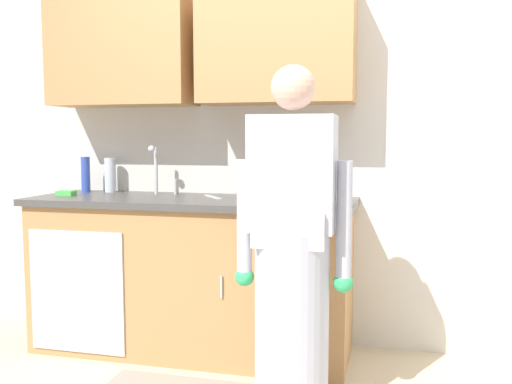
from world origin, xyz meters
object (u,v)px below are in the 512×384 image
at_px(bottle_cleaner_spray, 86,175).
at_px(sponge, 66,193).
at_px(bottle_water_short, 308,184).
at_px(cup_by_sink, 308,191).
at_px(person_at_sink, 292,272).
at_px(knife_on_counter, 213,197).
at_px(bottle_dish_liquid, 110,175).
at_px(sink, 153,199).
at_px(bottle_soap, 292,177).

relative_size(bottle_cleaner_spray, sponge, 2.13).
height_order(bottle_water_short, cup_by_sink, bottle_water_short).
xyz_separation_m(person_at_sink, knife_on_counter, (-0.62, 0.73, 0.25)).
xyz_separation_m(cup_by_sink, sponge, (-1.50, -0.12, -0.04)).
distance_m(person_at_sink, bottle_dish_liquid, 1.68).
relative_size(sink, bottle_dish_liquid, 2.22).
height_order(bottle_dish_liquid, bottle_water_short, bottle_dish_liquid).
relative_size(bottle_dish_liquid, cup_by_sink, 2.12).
bearing_deg(bottle_dish_liquid, bottle_water_short, -1.14).
distance_m(sink, bottle_dish_liquid, 0.46).
distance_m(person_at_sink, bottle_cleaner_spray, 1.78).
height_order(bottle_dish_liquid, knife_on_counter, bottle_dish_liquid).
bearing_deg(bottle_cleaner_spray, cup_by_sink, -3.48).
relative_size(bottle_water_short, bottle_cleaner_spray, 0.69).
distance_m(bottle_dish_liquid, knife_on_counter, 0.79).
bearing_deg(sponge, cup_by_sink, 4.67).
xyz_separation_m(person_at_sink, sponge, (-1.54, 0.61, 0.26)).
relative_size(sink, cup_by_sink, 4.70).
bearing_deg(cup_by_sink, sink, -176.59).
relative_size(sink, bottle_cleaner_spray, 2.13).
distance_m(bottle_dish_liquid, bottle_cleaner_spray, 0.16).
height_order(bottle_water_short, sponge, bottle_water_short).
distance_m(sink, sponge, 0.56).
height_order(person_at_sink, bottle_water_short, person_at_sink).
height_order(bottle_dish_liquid, bottle_soap, bottle_soap).
bearing_deg(bottle_water_short, cup_by_sink, -83.74).
bearing_deg(sponge, bottle_dish_liquid, 59.70).
relative_size(bottle_soap, sponge, 2.24).
bearing_deg(knife_on_counter, person_at_sink, 1.84).
bearing_deg(person_at_sink, sponge, 158.33).
bearing_deg(sink, bottle_dish_liquid, 152.46).
height_order(bottle_cleaner_spray, cup_by_sink, bottle_cleaner_spray).
relative_size(bottle_soap, knife_on_counter, 1.03).
relative_size(bottle_cleaner_spray, cup_by_sink, 2.21).
relative_size(bottle_dish_liquid, sponge, 2.05).
distance_m(person_at_sink, knife_on_counter, 0.99).
bearing_deg(bottle_cleaner_spray, sponge, -93.15).
xyz_separation_m(person_at_sink, bottle_soap, (-0.15, 0.84, 0.37)).
bearing_deg(bottle_water_short, sink, -169.13).
relative_size(person_at_sink, cup_by_sink, 15.24).
xyz_separation_m(sink, knife_on_counter, (0.37, 0.05, 0.02)).
xyz_separation_m(bottle_cleaner_spray, knife_on_counter, (0.91, -0.10, -0.11)).
bearing_deg(bottle_dish_liquid, cup_by_sink, -6.35).
height_order(bottle_soap, sponge, bottle_soap).
distance_m(bottle_soap, cup_by_sink, 0.17).
relative_size(person_at_sink, sponge, 14.73).
bearing_deg(sponge, sink, 6.82).
distance_m(sink, cup_by_sink, 0.95).
bearing_deg(knife_on_counter, bottle_dish_liquid, -140.23).
distance_m(bottle_water_short, knife_on_counter, 0.58).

